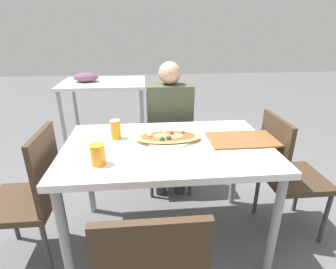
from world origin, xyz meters
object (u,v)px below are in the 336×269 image
soda_can (116,129)px  dining_table (167,155)px  drink_glass (98,154)px  person_seated (170,121)px  chair_side_right (286,171)px  pizza_main (168,137)px  chair_far_seated (168,135)px  chair_side_left (31,193)px

soda_can → dining_table: bearing=-22.2°
drink_glass → dining_table: bearing=28.7°
person_seated → drink_glass: 0.96m
chair_side_right → pizza_main: 0.86m
dining_table → drink_glass: drink_glass is taller
chair_far_seated → person_seated: 0.22m
person_seated → pizza_main: bearing=83.1°
dining_table → chair_side_left: (-0.83, -0.08, -0.17)m
chair_side_right → pizza_main: chair_side_right is taller
chair_far_seated → person_seated: person_seated is taller
chair_side_left → drink_glass: 0.55m
drink_glass → soda_can: bearing=79.9°
soda_can → chair_far_seated: bearing=56.3°
dining_table → chair_far_seated: 0.76m
pizza_main → drink_glass: bearing=-144.9°
person_seated → drink_glass: (-0.46, -0.83, 0.12)m
chair_side_left → person_seated: size_ratio=0.76×
person_seated → pizza_main: person_seated is taller
dining_table → chair_side_right: 0.85m
chair_side_right → person_seated: person_seated is taller
drink_glass → chair_far_seated: bearing=64.0°
chair_far_seated → soda_can: 0.79m
chair_side_left → pizza_main: 0.89m
pizza_main → soda_can: bearing=168.8°
soda_can → drink_glass: 0.35m
dining_table → soda_can: (-0.33, 0.13, 0.14)m
chair_side_left → chair_side_right: 1.66m
chair_side_right → pizza_main: (-0.82, 0.04, 0.27)m
chair_far_seated → person_seated: bearing=90.0°
dining_table → pizza_main: (0.01, 0.07, 0.09)m
chair_side_left → drink_glass: (0.44, -0.13, 0.30)m
pizza_main → drink_glass: drink_glass is taller
chair_far_seated → soda_can: chair_far_seated is taller
chair_side_right → person_seated: 0.97m
soda_can → person_seated: bearing=50.5°
chair_side_left → soda_can: 0.63m
person_seated → soda_can: size_ratio=9.30×
chair_far_seated → chair_side_right: (0.75, -0.71, 0.00)m
chair_far_seated → chair_side_left: 1.22m
dining_table → soda_can: soda_can is taller
chair_side_right → soda_can: (-1.15, 0.10, 0.31)m
chair_side_left → person_seated: person_seated is taller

